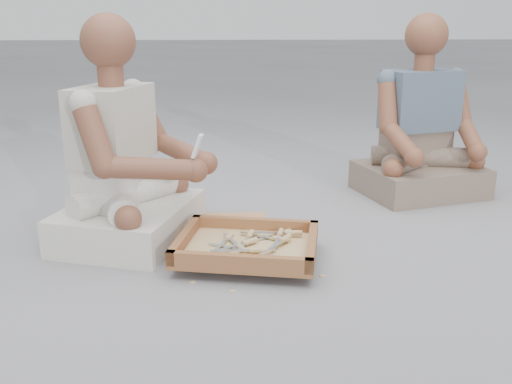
{
  "coord_description": "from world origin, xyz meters",
  "views": [
    {
      "loc": [
        -0.19,
        -2.01,
        0.93
      ],
      "look_at": [
        -0.07,
        0.09,
        0.3
      ],
      "focal_mm": 40.0,
      "sensor_mm": 36.0,
      "label": 1
    }
  ],
  "objects": [
    {
      "name": "chisel_8",
      "position": [
        -0.09,
        0.02,
        0.09
      ],
      "size": [
        0.22,
        0.02,
        0.02
      ],
      "rotation": [
        0.0,
        0.0,
        -0.01
      ],
      "color": "silver",
      "rests_on": "tool_tray"
    },
    {
      "name": "wood_chip_0",
      "position": [
        -0.13,
        0.41,
        0.0
      ],
      "size": [
        0.02,
        0.02,
        0.0
      ],
      "primitive_type": "cube",
      "rotation": [
        0.0,
        0.0,
        2.25
      ],
      "color": "tan",
      "rests_on": "ground"
    },
    {
      "name": "wood_chip_3",
      "position": [
        -0.32,
        -0.07,
        0.0
      ],
      "size": [
        0.02,
        0.02,
        0.0
      ],
      "primitive_type": "cube",
      "rotation": [
        0.0,
        0.0,
        0.68
      ],
      "color": "tan",
      "rests_on": "ground"
    },
    {
      "name": "mobile_phone",
      "position": [
        -0.3,
        0.23,
        0.45
      ],
      "size": [
        0.05,
        0.05,
        0.1
      ],
      "rotation": [
        -0.35,
        0.0,
        -1.8
      ],
      "color": "white",
      "rests_on": "craftsman"
    },
    {
      "name": "chisel_2",
      "position": [
        -0.11,
        0.11,
        0.08
      ],
      "size": [
        0.19,
        0.14,
        0.02
      ],
      "rotation": [
        0.0,
        0.0,
        0.62
      ],
      "color": "silver",
      "rests_on": "tool_tray"
    },
    {
      "name": "chisel_0",
      "position": [
        0.04,
        0.24,
        0.07
      ],
      "size": [
        0.19,
        0.14,
        0.02
      ],
      "rotation": [
        0.0,
        0.0,
        0.59
      ],
      "color": "silver",
      "rests_on": "tool_tray"
    },
    {
      "name": "wood_chip_14",
      "position": [
        0.04,
        0.03,
        0.0
      ],
      "size": [
        0.02,
        0.02,
        0.0
      ],
      "primitive_type": "cube",
      "rotation": [
        0.0,
        0.0,
        2.49
      ],
      "color": "tan",
      "rests_on": "ground"
    },
    {
      "name": "chisel_10",
      "position": [
        0.03,
        0.19,
        0.08
      ],
      "size": [
        0.07,
        0.22,
        0.02
      ],
      "rotation": [
        0.0,
        0.0,
        1.32
      ],
      "color": "silver",
      "rests_on": "tool_tray"
    },
    {
      "name": "chisel_5",
      "position": [
        0.04,
        0.13,
        0.08
      ],
      "size": [
        0.14,
        0.19,
        0.02
      ],
      "rotation": [
        0.0,
        0.0,
        0.97
      ],
      "color": "silver",
      "rests_on": "tool_tray"
    },
    {
      "name": "wood_chip_12",
      "position": [
        -0.14,
        0.49,
        0.0
      ],
      "size": [
        0.02,
        0.02,
        0.0
      ],
      "primitive_type": "cube",
      "rotation": [
        0.0,
        0.0,
        2.09
      ],
      "color": "tan",
      "rests_on": "ground"
    },
    {
      "name": "carved_panel",
      "position": [
        -0.31,
        0.42,
        0.02
      ],
      "size": [
        0.61,
        0.42,
        0.04
      ],
      "primitive_type": "cube",
      "rotation": [
        0.0,
        0.0,
        -0.02
      ],
      "color": "#A56D40",
      "rests_on": "ground"
    },
    {
      "name": "wood_chip_9",
      "position": [
        -0.11,
        0.4,
        0.0
      ],
      "size": [
        0.02,
        0.02,
        0.0
      ],
      "primitive_type": "cube",
      "rotation": [
        0.0,
        0.0,
        0.85
      ],
      "color": "tan",
      "rests_on": "ground"
    },
    {
      "name": "wood_chip_6",
      "position": [
        -0.22,
        0.07,
        0.0
      ],
      "size": [
        0.02,
        0.02,
        0.0
      ],
      "primitive_type": "cube",
      "rotation": [
        0.0,
        0.0,
        0.37
      ],
      "color": "tan",
      "rests_on": "ground"
    },
    {
      "name": "chisel_3",
      "position": [
        -0.12,
        0.06,
        0.07
      ],
      "size": [
        0.2,
        0.12,
        0.02
      ],
      "rotation": [
        0.0,
        0.0,
        -0.5
      ],
      "color": "silver",
      "rests_on": "tool_tray"
    },
    {
      "name": "craftsman",
      "position": [
        -0.62,
        0.4,
        0.33
      ],
      "size": [
        0.72,
        0.74,
        0.97
      ],
      "rotation": [
        0.0,
        0.0,
        -1.88
      ],
      "color": "silver",
      "rests_on": "ground"
    },
    {
      "name": "wood_chip_2",
      "position": [
        0.18,
        0.37,
        0.0
      ],
      "size": [
        0.02,
        0.02,
        0.0
      ],
      "primitive_type": "cube",
      "rotation": [
        0.0,
        0.0,
        1.22
      ],
      "color": "tan",
      "rests_on": "ground"
    },
    {
      "name": "wood_chip_10",
      "position": [
        0.17,
        -0.04,
        0.0
      ],
      "size": [
        0.02,
        0.02,
        0.0
      ],
      "primitive_type": "cube",
      "rotation": [
        0.0,
        0.0,
        0.46
      ],
      "color": "tan",
      "rests_on": "ground"
    },
    {
      "name": "ground",
      "position": [
        0.0,
        0.0,
        0.0
      ],
      "size": [
        60.0,
        60.0,
        0.0
      ],
      "primitive_type": "plane",
      "color": "gray",
      "rests_on": "ground"
    },
    {
      "name": "chisel_7",
      "position": [
        -0.14,
        0.08,
        0.08
      ],
      "size": [
        0.1,
        0.21,
        0.02
      ],
      "rotation": [
        0.0,
        0.0,
        -1.19
      ],
      "color": "silver",
      "rests_on": "tool_tray"
    },
    {
      "name": "tool_tray",
      "position": [
        -0.11,
        0.12,
        0.06
      ],
      "size": [
        0.62,
        0.54,
        0.07
      ],
      "rotation": [
        0.0,
        0.0,
        -0.2
      ],
      "color": "brown",
      "rests_on": "carved_panel"
    },
    {
      "name": "wood_chip_4",
      "position": [
        -0.15,
        0.16,
        0.0
      ],
      "size": [
        0.02,
        0.02,
        0.0
      ],
      "primitive_type": "cube",
      "rotation": [
        0.0,
        0.0,
        0.44
      ],
      "color": "tan",
      "rests_on": "ground"
    },
    {
      "name": "wood_chip_5",
      "position": [
        -0.17,
        -0.15,
        0.0
      ],
      "size": [
        0.02,
        0.02,
        0.0
      ],
      "primitive_type": "cube",
      "rotation": [
        0.0,
        0.0,
        0.15
      ],
      "color": "tan",
      "rests_on": "ground"
    },
    {
      "name": "chisel_4",
      "position": [
        -0.1,
        0.18,
        0.08
      ],
      "size": [
        0.08,
        0.22,
        0.02
      ],
      "rotation": [
        0.0,
        0.0,
        1.28
      ],
      "color": "silver",
      "rests_on": "tool_tray"
    },
    {
      "name": "wood_chip_13",
      "position": [
        -0.41,
        0.36,
        0.0
      ],
      "size": [
        0.02,
        0.02,
        0.0
      ],
      "primitive_type": "cube",
      "rotation": [
        0.0,
        0.0,
        2.31
      ],
      "color": "tan",
      "rests_on": "ground"
    },
    {
      "name": "wood_chip_7",
      "position": [
        0.01,
        0.16,
        0.0
      ],
      "size": [
        0.02,
        0.02,
        0.0
      ],
      "primitive_type": "cube",
      "rotation": [
        0.0,
        0.0,
        0.14
      ],
      "color": "tan",
      "rests_on": "ground"
    },
    {
      "name": "wood_chip_11",
      "position": [
        -0.29,
        0.51,
        0.0
      ],
      "size": [
        0.02,
        0.02,
        0.0
      ],
      "primitive_type": "cube",
      "rotation": [
        0.0,
        0.0,
        2.33
      ],
      "color": "tan",
      "rests_on": "ground"
    },
    {
      "name": "wood_chip_8",
      "position": [
        -0.01,
        0.34,
        0.0
      ],
      "size": [
        0.02,
        0.02,
        0.0
      ],
      "primitive_type": "cube",
      "rotation": [
        0.0,
        0.0,
        0.1
      ],
      "color": "tan",
      "rests_on": "ground"
    },
    {
      "name": "chisel_6",
      "position": [
        -0.19,
        0.19,
        0.07
      ],
      "size": [
        0.09,
        0.21,
        0.02
      ],
      "rotation": [
        0.0,
        0.0,
        1.21
      ],
      "color": "silver",
      "rests_on": "tool_tray"
    },
    {
      "name": "chisel_1",
      "position": [
        0.01,
        0.17,
        0.08
      ],
      "size": [
        0.2,
        0.12,
        0.02
      ],
      "rotation": [
        0.0,
        0.0,
        -0.5
      ],
      "color": "silver",
      "rests_on": "tool_tray"
    },
    {
      "name": "wood_chip_1",
      "position": [
        -0.23,
        0.34,
        0.0
      ],
      "size": [
        0.02,
        0.02,
        0.0
      ],
      "primitive_type": "cube",
      "rotation": [
        0.0,
        0.0,
        2.45
      ],
      "color": "tan",
      "rests_on": "ground"
    },
    {
      "name": "companion",
      "position": [
        0.89,
        1.03,
        0.33
      ],
      "size": [
        0.74,
        0.65,
        0.98
      ],
      "rotation": [
        0.0,
        0.0,
        3.42
      ],
      "color": "#7C6A59",
      "rests_on": "ground"
    },
    {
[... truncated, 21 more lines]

